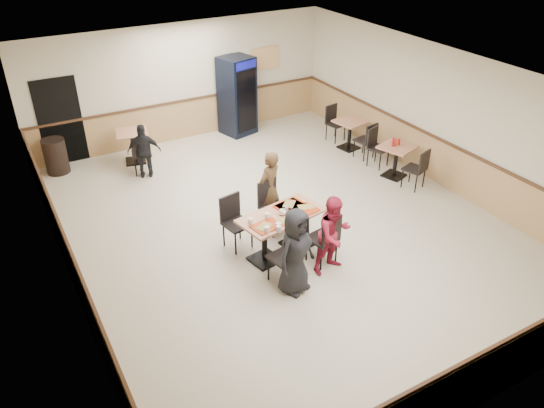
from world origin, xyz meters
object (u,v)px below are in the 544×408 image
diner_man_opposite (269,188)px  side_table_far (350,130)px  pepsi_cooler (237,96)px  diner_woman_right (334,235)px  main_table (281,227)px  trash_bin (56,156)px  side_table_near (396,156)px  back_table (133,142)px  lone_diner (144,151)px  diner_woman_left (295,251)px

diner_man_opposite → side_table_far: (3.50, 2.07, -0.27)m
pepsi_cooler → diner_woman_right: bearing=-115.9°
main_table → trash_bin: size_ratio=1.99×
diner_woman_right → side_table_near: (3.27, 2.15, -0.21)m
main_table → diner_man_opposite: (0.32, 1.00, 0.23)m
main_table → back_table: size_ratio=1.86×
diner_woman_right → diner_man_opposite: (-0.22, 1.85, 0.06)m
diner_man_opposite → pepsi_cooler: (1.49, 4.41, 0.26)m
main_table → trash_bin: (-2.94, 5.37, -0.13)m
side_table_near → back_table: back_table is taller
diner_woman_right → side_table_near: 3.92m
main_table → lone_diner: 4.29m
pepsi_cooler → diner_woman_left: bearing=-122.9°
diner_woman_left → lone_diner: 5.20m
diner_woman_right → back_table: diner_woman_right is taller
diner_woman_left → back_table: 6.09m
lone_diner → back_table: bearing=-69.9°
diner_man_opposite → pepsi_cooler: pepsi_cooler is taller
lone_diner → side_table_far: bearing=-171.8°
side_table_near → back_table: bearing=143.4°
diner_woman_right → side_table_near: diner_woman_right is taller
diner_woman_right → side_table_far: 5.12m
side_table_far → back_table: (-5.01, 1.95, 0.02)m
back_table → diner_woman_right: bearing=-73.6°
lone_diner → trash_bin: lone_diner is taller
diner_man_opposite → back_table: (-1.51, 4.01, -0.25)m
diner_woman_right → diner_man_opposite: 1.87m
back_table → diner_man_opposite: bearing=-69.4°
lone_diner → pepsi_cooler: size_ratio=0.62×
trash_bin → side_table_far: bearing=-18.8°
pepsi_cooler → main_table: bearing=-123.0°
lone_diner → side_table_near: bearing=170.6°
diner_man_opposite → side_table_near: (3.49, 0.30, -0.26)m
back_table → side_table_near: bearing=-36.6°
diner_woman_left → lone_diner: size_ratio=1.19×
side_table_far → back_table: back_table is taller
trash_bin → diner_woman_left: bearing=-67.7°
pepsi_cooler → trash_bin: 4.79m
side_table_far → pepsi_cooler: (-2.01, 2.34, 0.54)m
side_table_near → pepsi_cooler: (-2.00, 4.11, 0.53)m
pepsi_cooler → side_table_near: bearing=-78.5°
side_table_near → trash_bin: size_ratio=1.09×
diner_woman_left → diner_man_opposite: (0.65, 2.01, 0.01)m
diner_woman_left → diner_woman_right: bearing=-9.4°
diner_woman_right → diner_man_opposite: diner_man_opposite is taller
side_table_far → pepsi_cooler: size_ratio=0.39×
pepsi_cooler → trash_bin: size_ratio=2.51×
side_table_far → main_table: bearing=-141.3°
back_table → pepsi_cooler: bearing=7.5°
side_table_far → diner_woman_right: bearing=-130.0°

